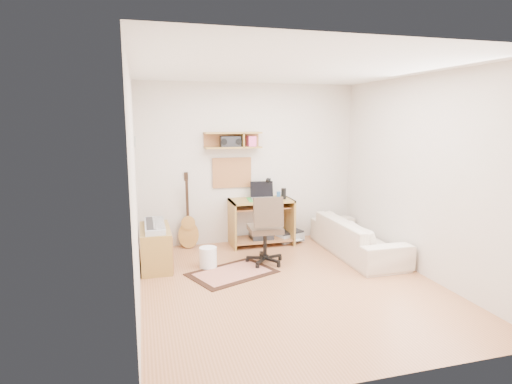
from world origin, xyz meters
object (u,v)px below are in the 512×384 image
object	(u,v)px
cabinet	(156,247)
sofa	(357,231)
desk	(261,222)
task_chair	(265,229)
printer	(288,236)

from	to	relation	value
cabinet	sofa	size ratio (longest dim) A/B	0.48
sofa	cabinet	bearing A→B (deg)	84.79
desk	task_chair	world-z (taller)	task_chair
task_chair	printer	world-z (taller)	task_chair
task_chair	sofa	bearing A→B (deg)	4.68
desk	printer	world-z (taller)	desk
task_chair	cabinet	world-z (taller)	task_chair
printer	desk	bearing A→B (deg)	170.49
desk	sofa	size ratio (longest dim) A/B	0.54
desk	task_chair	xyz separation A→B (m)	(-0.20, -0.89, 0.13)
desk	cabinet	distance (m)	1.81
desk	cabinet	size ratio (longest dim) A/B	1.11
cabinet	printer	size ratio (longest dim) A/B	2.04
task_chair	cabinet	bearing A→B (deg)	173.78
desk	sofa	xyz separation A→B (m)	(1.26, -0.88, -0.01)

